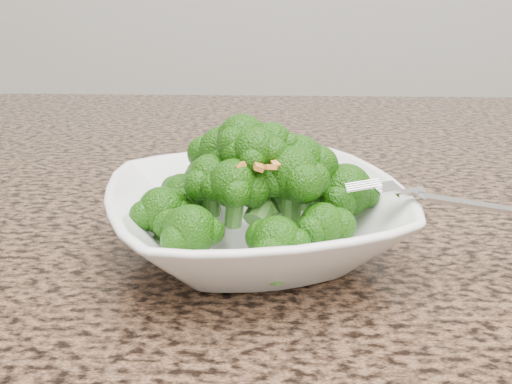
# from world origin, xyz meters

# --- Properties ---
(granite_counter) EXTENTS (1.64, 1.04, 0.03)m
(granite_counter) POSITION_xyz_m (0.00, 0.30, 0.89)
(granite_counter) COLOR brown
(granite_counter) RESTS_ON cabinet
(bowl) EXTENTS (0.27, 0.27, 0.05)m
(bowl) POSITION_xyz_m (-0.15, 0.20, 0.93)
(bowl) COLOR white
(bowl) RESTS_ON granite_counter
(broccoli_pile) EXTENTS (0.19, 0.19, 0.07)m
(broccoli_pile) POSITION_xyz_m (-0.15, 0.20, 0.99)
(broccoli_pile) COLOR #1E5C0A
(broccoli_pile) RESTS_ON bowl
(garlic_topping) EXTENTS (0.12, 0.12, 0.01)m
(garlic_topping) POSITION_xyz_m (-0.15, 0.20, 1.03)
(garlic_topping) COLOR orange
(garlic_topping) RESTS_ON broccoli_pile
(fork) EXTENTS (0.17, 0.06, 0.01)m
(fork) POSITION_xyz_m (-0.04, 0.18, 0.96)
(fork) COLOR silver
(fork) RESTS_ON bowl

